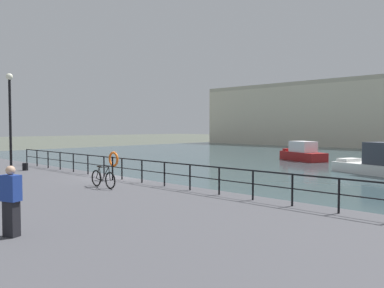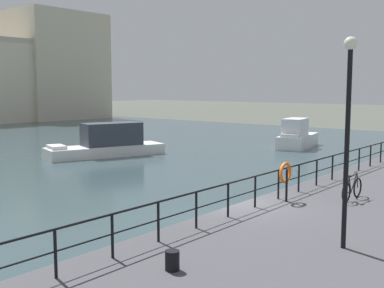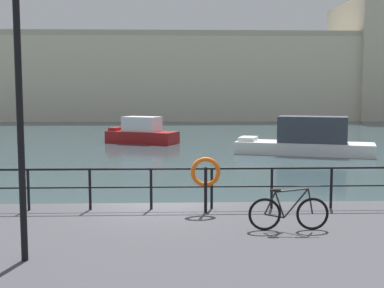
{
  "view_description": "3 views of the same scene",
  "coord_description": "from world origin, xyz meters",
  "px_view_note": "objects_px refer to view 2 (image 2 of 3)",
  "views": [
    {
      "loc": [
        17.1,
        -12.24,
        3.42
      ],
      "look_at": [
        1.13,
        4.44,
        2.4
      ],
      "focal_mm": 36.64,
      "sensor_mm": 36.0,
      "label": 1
    },
    {
      "loc": [
        -13.75,
        -9.13,
        4.79
      ],
      "look_at": [
        1.95,
        3.78,
        2.4
      ],
      "focal_mm": 45.23,
      "sensor_mm": 36.0,
      "label": 2
    },
    {
      "loc": [
        0.32,
        -13.61,
        3.85
      ],
      "look_at": [
        1.04,
        5.95,
        1.8
      ],
      "focal_mm": 47.53,
      "sensor_mm": 36.0,
      "label": 3
    }
  ],
  "objects_px": {
    "mooring_bollard": "(172,260)",
    "life_ring_stand": "(285,174)",
    "quay_lamp_post": "(348,117)",
    "parked_bicycle": "(352,189)",
    "moored_harbor_tender": "(297,137)",
    "moored_cabin_cruiser": "(108,143)"
  },
  "relations": [
    {
      "from": "mooring_bollard",
      "to": "life_ring_stand",
      "type": "xyz_separation_m",
      "value": [
        7.29,
        1.22,
        0.75
      ]
    },
    {
      "from": "life_ring_stand",
      "to": "quay_lamp_post",
      "type": "xyz_separation_m",
      "value": [
        -3.48,
        -3.52,
        2.28
      ]
    },
    {
      "from": "parked_bicycle",
      "to": "mooring_bollard",
      "type": "height_order",
      "value": "parked_bicycle"
    },
    {
      "from": "life_ring_stand",
      "to": "quay_lamp_post",
      "type": "bearing_deg",
      "value": -134.63
    },
    {
      "from": "moored_harbor_tender",
      "to": "moored_cabin_cruiser",
      "type": "bearing_deg",
      "value": -44.54
    },
    {
      "from": "quay_lamp_post",
      "to": "moored_cabin_cruiser",
      "type": "bearing_deg",
      "value": 63.24
    },
    {
      "from": "parked_bicycle",
      "to": "mooring_bollard",
      "type": "xyz_separation_m",
      "value": [
        -9.0,
        0.51,
        -0.17
      ]
    },
    {
      "from": "moored_cabin_cruiser",
      "to": "moored_harbor_tender",
      "type": "relative_size",
      "value": 1.48
    },
    {
      "from": "parked_bicycle",
      "to": "life_ring_stand",
      "type": "height_order",
      "value": "life_ring_stand"
    },
    {
      "from": "life_ring_stand",
      "to": "quay_lamp_post",
      "type": "distance_m",
      "value": 5.45
    },
    {
      "from": "life_ring_stand",
      "to": "moored_cabin_cruiser",
      "type": "bearing_deg",
      "value": 67.76
    },
    {
      "from": "moored_harbor_tender",
      "to": "quay_lamp_post",
      "type": "bearing_deg",
      "value": 17.87
    },
    {
      "from": "parked_bicycle",
      "to": "quay_lamp_post",
      "type": "xyz_separation_m",
      "value": [
        -5.18,
        -1.8,
        2.87
      ]
    },
    {
      "from": "parked_bicycle",
      "to": "mooring_bollard",
      "type": "bearing_deg",
      "value": 176.71
    },
    {
      "from": "moored_harbor_tender",
      "to": "quay_lamp_post",
      "type": "xyz_separation_m",
      "value": [
        -23.37,
        -13.3,
        3.17
      ]
    },
    {
      "from": "life_ring_stand",
      "to": "quay_lamp_post",
      "type": "relative_size",
      "value": 0.27
    },
    {
      "from": "life_ring_stand",
      "to": "mooring_bollard",
      "type": "bearing_deg",
      "value": -170.51
    },
    {
      "from": "quay_lamp_post",
      "to": "life_ring_stand",
      "type": "bearing_deg",
      "value": 45.37
    },
    {
      "from": "moored_cabin_cruiser",
      "to": "mooring_bollard",
      "type": "height_order",
      "value": "moored_cabin_cruiser"
    },
    {
      "from": "parked_bicycle",
      "to": "quay_lamp_post",
      "type": "distance_m",
      "value": 6.19
    },
    {
      "from": "parked_bicycle",
      "to": "moored_cabin_cruiser",
      "type": "bearing_deg",
      "value": 73.96
    },
    {
      "from": "moored_cabin_cruiser",
      "to": "mooring_bollard",
      "type": "distance_m",
      "value": 24.04
    }
  ]
}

